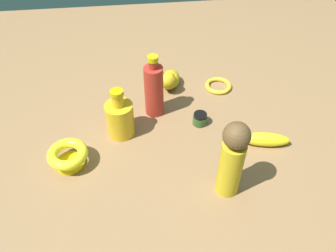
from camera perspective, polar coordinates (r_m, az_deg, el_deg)
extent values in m
plane|color=#936D47|center=(1.07, 0.00, -2.93)|extent=(2.00, 2.00, 0.00)
cylinder|color=#2E5526|center=(1.12, 5.33, 1.02)|extent=(0.05, 0.05, 0.03)
cylinder|color=#EBB311|center=(1.12, 5.38, 1.51)|extent=(0.04, 0.04, 0.00)
cylinder|color=black|center=(1.11, 5.40, 1.79)|extent=(0.04, 0.04, 0.01)
cylinder|color=gold|center=(0.90, 10.32, -6.97)|extent=(0.07, 0.07, 0.17)
sphere|color=brown|center=(0.81, 11.38, -1.58)|extent=(0.07, 0.07, 0.07)
torus|color=yellow|center=(1.29, 8.38, 6.65)|extent=(0.10, 0.10, 0.02)
cylinder|color=yellow|center=(1.05, -15.95, -5.91)|extent=(0.09, 0.09, 0.01)
torus|color=yellow|center=(1.02, -16.37, -4.48)|extent=(0.12, 0.12, 0.03)
cylinder|color=#B42F24|center=(1.12, -2.35, 5.84)|extent=(0.06, 0.06, 0.18)
cylinder|color=#B42F24|center=(1.06, -2.52, 10.19)|extent=(0.03, 0.03, 0.03)
cylinder|color=gold|center=(1.04, -2.55, 11.14)|extent=(0.03, 0.03, 0.02)
cylinder|color=gold|center=(1.07, -7.97, 1.11)|extent=(0.09, 0.09, 0.11)
cylinder|color=gold|center=(1.02, -8.39, 4.29)|extent=(0.03, 0.03, 0.04)
cylinder|color=gold|center=(1.00, -8.55, 5.51)|extent=(0.04, 0.04, 0.01)
ellipsoid|color=gold|center=(1.27, 0.38, 7.77)|extent=(0.12, 0.10, 0.06)
sphere|color=gold|center=(1.22, -0.04, 7.60)|extent=(0.06, 0.06, 0.06)
cone|color=gold|center=(1.20, 0.69, 8.43)|extent=(0.03, 0.03, 0.03)
cone|color=gold|center=(1.21, -0.78, 8.62)|extent=(0.03, 0.03, 0.03)
ellipsoid|color=gold|center=(1.31, 0.80, 8.50)|extent=(0.05, 0.03, 0.02)
ellipsoid|color=yellow|center=(1.09, 15.87, -2.16)|extent=(0.07, 0.16, 0.04)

